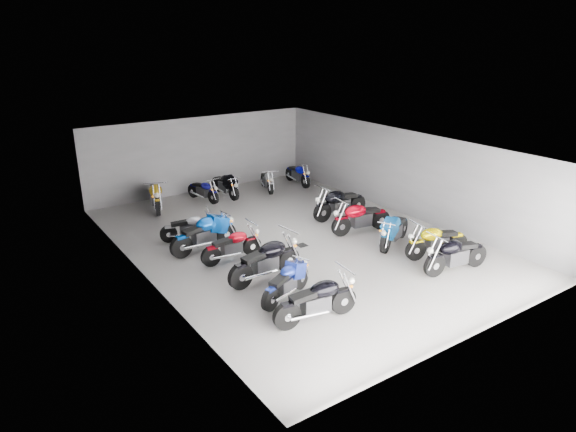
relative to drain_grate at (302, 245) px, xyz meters
name	(u,v)px	position (x,y,z in m)	size (l,w,h in m)	color
ground	(293,240)	(0.00, 0.50, -0.01)	(14.00, 14.00, 0.00)	gray
wall_back	(200,154)	(0.00, 7.50, 1.59)	(10.00, 0.10, 3.20)	slate
wall_left	(142,226)	(-5.00, 0.50, 1.59)	(0.10, 14.00, 3.20)	slate
wall_right	(403,172)	(5.00, 0.50, 1.59)	(0.10, 14.00, 3.20)	slate
ceiling	(293,145)	(0.00, 0.50, 3.21)	(10.00, 14.00, 0.04)	black
drain_grate	(302,245)	(0.00, 0.00, 0.00)	(0.32, 0.32, 0.01)	black
motorcycle_left_a	(317,301)	(-2.40, -3.95, 0.53)	(2.24, 0.51, 0.99)	black
motorcycle_left_b	(287,282)	(-2.39, -2.65, 0.47)	(1.90, 0.86, 0.88)	black
motorcycle_left_c	(266,261)	(-2.25, -1.42, 0.57)	(2.40, 0.53, 1.05)	black
motorcycle_left_d	(232,246)	(-2.41, 0.24, 0.48)	(2.01, 0.39, 0.88)	black
motorcycle_left_e	(205,234)	(-2.77, 1.40, 0.56)	(2.36, 0.54, 1.04)	black
motorcycle_left_f	(189,227)	(-2.82, 2.49, 0.45)	(1.83, 0.69, 0.83)	black
motorcycle_right_a	(455,254)	(2.52, -4.05, 0.53)	(2.24, 0.55, 0.99)	black
motorcycle_right_b	(436,241)	(2.88, -3.04, 0.52)	(2.14, 0.68, 0.96)	black
motorcycle_right_c	(394,230)	(2.48, -1.65, 0.52)	(2.05, 1.03, 0.96)	black
motorcycle_right_d	(361,218)	(2.33, -0.20, 0.54)	(2.28, 0.58, 1.01)	black
motorcycle_right_e	(339,203)	(2.69, 1.36, 0.57)	(2.39, 0.46, 1.05)	black
motorcycle_back_b	(156,195)	(-2.58, 6.16, 0.55)	(0.82, 2.28, 1.03)	black
motorcycle_back_c	(203,190)	(-0.59, 6.09, 0.44)	(0.57, 1.85, 0.82)	black
motorcycle_back_d	(225,185)	(0.42, 6.11, 0.49)	(0.43, 2.08, 0.91)	black
motorcycle_back_e	(267,180)	(2.35, 5.87, 0.44)	(0.71, 1.81, 0.82)	black
motorcycle_back_f	(298,174)	(4.00, 5.87, 0.48)	(0.45, 2.04, 0.89)	black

